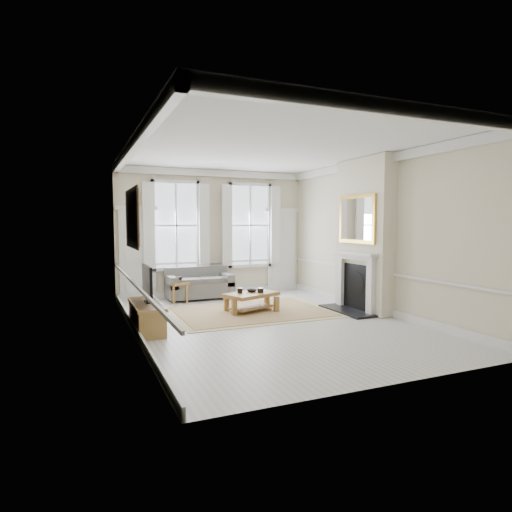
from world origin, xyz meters
name	(u,v)px	position (x,y,z in m)	size (l,w,h in m)	color
floor	(269,322)	(0.00, 0.00, 0.00)	(7.20, 7.20, 0.00)	#B7B5AD
ceiling	(269,149)	(0.00, 0.00, 3.40)	(7.20, 7.20, 0.00)	white
back_wall	(214,233)	(0.00, 3.60, 1.70)	(5.20, 5.20, 0.00)	beige
left_wall	(132,239)	(-2.60, 0.00, 1.70)	(7.20, 7.20, 0.00)	beige
right_wall	(376,235)	(2.60, 0.00, 1.70)	(7.20, 7.20, 0.00)	beige
window_left	(176,226)	(-1.05, 3.55, 1.90)	(1.26, 0.20, 2.20)	#B2BCC6
window_right	(250,225)	(1.05, 3.55, 1.90)	(1.26, 0.20, 2.20)	#B2BCC6
door_left	(137,255)	(-2.05, 3.56, 1.15)	(0.90, 0.08, 2.30)	silver
door_right	(282,251)	(2.05, 3.56, 1.15)	(0.90, 0.08, 2.30)	silver
painting	(132,218)	(-2.56, 0.30, 2.05)	(0.05, 1.66, 1.06)	#B46E1E
chimney_breast	(364,235)	(2.43, 0.20, 1.70)	(0.35, 1.70, 3.38)	beige
hearth	(347,311)	(2.00, 0.20, 0.03)	(0.55, 1.50, 0.05)	black
fireplace	(355,279)	(2.20, 0.20, 0.73)	(0.21, 1.45, 1.33)	silver
mirror	(356,219)	(2.21, 0.20, 2.05)	(0.06, 1.26, 1.06)	gold
sofa	(199,285)	(-0.57, 3.11, 0.35)	(1.67, 0.81, 0.82)	#575755
side_table	(179,287)	(-1.17, 2.79, 0.39)	(0.50, 0.50, 0.50)	brown
rug	(251,311)	(0.04, 1.01, 0.01)	(3.50, 2.60, 0.02)	tan
coffee_table	(251,296)	(0.04, 1.01, 0.35)	(1.31, 1.03, 0.43)	brown
ceramic_pot_a	(240,291)	(-0.21, 1.06, 0.49)	(0.11, 0.11, 0.11)	black
ceramic_pot_b	(261,290)	(0.24, 0.96, 0.48)	(0.14, 0.14, 0.10)	black
bowl	(252,291)	(0.09, 1.11, 0.46)	(0.23, 0.23, 0.06)	black
tv_stand	(147,316)	(-2.34, 0.27, 0.26)	(0.46, 1.44, 0.52)	brown
tv	(147,281)	(-2.32, 0.27, 0.91)	(0.08, 0.90, 0.68)	black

